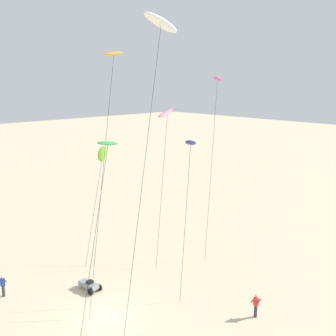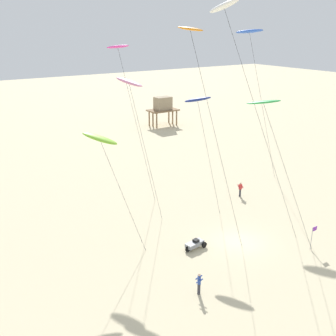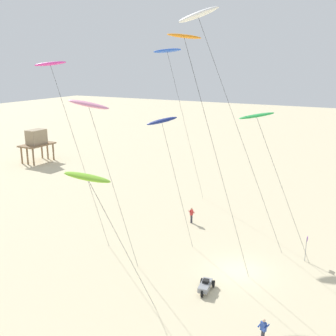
{
  "view_description": "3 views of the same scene",
  "coord_description": "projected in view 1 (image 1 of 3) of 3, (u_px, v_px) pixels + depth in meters",
  "views": [
    {
      "loc": [
        22.02,
        -14.6,
        16.15
      ],
      "look_at": [
        -3.76,
        9.54,
        8.55
      ],
      "focal_mm": 44.63,
      "sensor_mm": 36.0,
      "label": 1
    },
    {
      "loc": [
        -23.07,
        -23.51,
        18.13
      ],
      "look_at": [
        -1.88,
        8.56,
        4.82
      ],
      "focal_mm": 44.09,
      "sensor_mm": 36.0,
      "label": 2
    },
    {
      "loc": [
        -27.96,
        -8.66,
        16.2
      ],
      "look_at": [
        -0.33,
        6.33,
        7.84
      ],
      "focal_mm": 42.49,
      "sensor_mm": 36.0,
      "label": 3
    }
  ],
  "objects": [
    {
      "name": "kite_flyer_middle",
      "position": [
        3.0,
        285.0,
        31.4
      ],
      "size": [
        0.7,
        0.71,
        1.67
      ],
      "color": "#33333D",
      "rests_on": "ground"
    },
    {
      "name": "kite_white",
      "position": [
        161.0,
        24.0,
        26.99
      ],
      "size": [
        4.6,
        8.43,
        20.4
      ],
      "color": "white",
      "rests_on": "ground"
    },
    {
      "name": "beach_buggy",
      "position": [
        89.0,
        285.0,
        32.43
      ],
      "size": [
        2.11,
        1.12,
        0.82
      ],
      "color": "gray",
      "rests_on": "ground"
    },
    {
      "name": "kite_navy",
      "position": [
        191.0,
        143.0,
        30.9
      ],
      "size": [
        2.52,
        3.68,
        11.94
      ],
      "color": "navy",
      "rests_on": "ground"
    },
    {
      "name": "kite_green",
      "position": [
        108.0,
        145.0,
        25.04
      ],
      "size": [
        3.66,
        5.84,
        12.67
      ],
      "color": "green",
      "rests_on": "ground"
    },
    {
      "name": "kite_lime",
      "position": [
        103.0,
        154.0,
        38.41
      ],
      "size": [
        3.53,
        4.88,
        10.04
      ],
      "color": "#8CD833",
      "rests_on": "ground"
    },
    {
      "name": "kite_flyer_nearest",
      "position": [
        256.0,
        305.0,
        28.67
      ],
      "size": [
        0.59,
        0.57,
        1.67
      ],
      "color": "#33333D",
      "rests_on": "ground"
    },
    {
      "name": "ground_plane",
      "position": [
        105.0,
        317.0,
        28.87
      ],
      "size": [
        260.0,
        260.0,
        0.0
      ],
      "primitive_type": "plane",
      "color": "beige"
    },
    {
      "name": "kite_pink",
      "position": [
        167.0,
        113.0,
        36.61
      ],
      "size": [
        2.56,
        4.57,
        13.71
      ],
      "color": "pink",
      "rests_on": "ground"
    },
    {
      "name": "kite_magenta",
      "position": [
        217.0,
        81.0,
        38.24
      ],
      "size": [
        3.09,
        4.88,
        16.43
      ],
      "color": "#D8339E",
      "rests_on": "ground"
    },
    {
      "name": "kite_orange",
      "position": [
        113.0,
        57.0,
        29.71
      ],
      "size": [
        3.36,
        5.76,
        18.15
      ],
      "color": "orange",
      "rests_on": "ground"
    }
  ]
}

